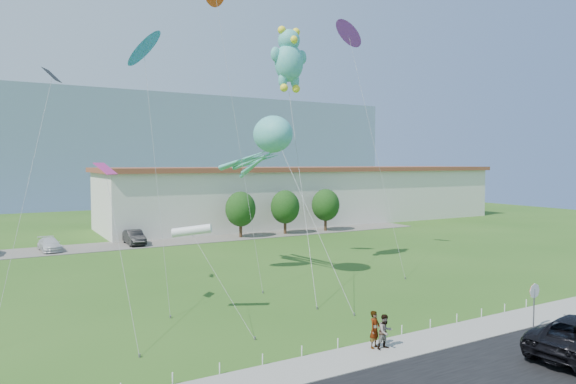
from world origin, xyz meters
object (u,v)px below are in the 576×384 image
Objects in this scene: stop_sign at (534,295)px; parked_car_white at (50,244)px; pedestrian_left at (375,329)px; parked_car_black at (134,237)px; octopus_kite at (265,145)px; warehouse at (310,194)px; teddy_bear_kite at (289,58)px; pedestrian_right at (385,332)px.

parked_car_white is (-19.91, 39.10, -1.17)m from stop_sign.
pedestrian_left is at bearing -78.98° from parked_car_white.
octopus_kite reaches higher than parked_car_black.
warehouse is at bearing 38.94° from pedestrian_left.
octopus_kite is 7.69m from teddy_bear_kite.
teddy_bear_kite is (7.55, -20.31, 16.21)m from parked_car_black.
teddy_bear_kite reaches higher than parked_car_white.
parked_car_black is (-28.15, -9.16, -3.30)m from warehouse.
warehouse is at bearing 52.75° from octopus_kite.
octopus_kite is (4.60, -21.81, 9.26)m from parked_car_black.
pedestrian_left is (-25.57, -46.26, -3.15)m from warehouse.
parked_car_black is 24.14m from octopus_kite.
parked_car_black is 27.06m from teddy_bear_kite.
parked_car_white is (-10.84, 37.16, -0.28)m from pedestrian_left.
octopus_kite is (2.03, 15.30, 9.12)m from pedestrian_left.
parked_car_white is at bearing 179.76° from parked_car_black.
teddy_bear_kite is (4.97, 16.80, 16.06)m from pedestrian_left.
octopus_kite is (1.70, 15.67, 9.18)m from pedestrian_right.
warehouse is 52.96m from pedestrian_left.
warehouse is at bearing 60.35° from pedestrian_right.
stop_sign is 8.94m from pedestrian_right.
stop_sign is (-16.50, -48.21, -2.26)m from warehouse.
octopus_kite reaches higher than pedestrian_left.
warehouse is 53.12m from pedestrian_right.
octopus_kite is at bearing 60.32° from pedestrian_left.
stop_sign reaches higher than pedestrian_left.
parked_car_white is 0.27× the size of octopus_kite.
pedestrian_left is (-9.07, 1.94, -0.89)m from stop_sign.
parked_car_white is (-11.17, 37.53, -0.22)m from pedestrian_right.
teddy_bear_kite reaches higher than warehouse.
pedestrian_right is at bearing -85.44° from parked_car_black.
pedestrian_right reaches higher than parked_car_white.
parked_car_black is 0.29× the size of octopus_kite.
pedestrian_right is at bearing -105.14° from teddy_bear_kite.
pedestrian_right is 0.37× the size of parked_car_white.
pedestrian_right is at bearing -70.42° from pedestrian_left.
parked_car_black is (-2.57, 37.11, -0.15)m from pedestrian_left.
parked_car_white is at bearing 116.99° from stop_sign.
parked_car_white is 0.94× the size of parked_car_black.
octopus_kite is (-7.04, 17.24, 8.22)m from stop_sign.
pedestrian_left is at bearing 130.50° from pedestrian_right.
stop_sign is at bearing -34.21° from pedestrian_left.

